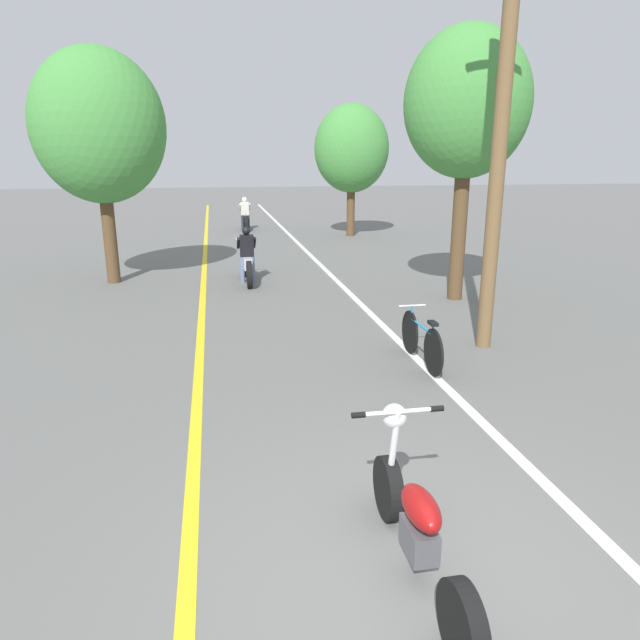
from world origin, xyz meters
name	(u,v)px	position (x,y,z in m)	size (l,w,h in m)	color
ground_plane	(419,582)	(0.00, 0.00, 0.00)	(120.00, 120.00, 0.00)	#60605E
lane_stripe_center	(204,275)	(-1.70, 12.06, 0.00)	(0.14, 48.00, 0.01)	yellow
lane_stripe_edge	(327,271)	(1.67, 12.06, 0.00)	(0.14, 48.00, 0.01)	white
utility_pole	(503,105)	(2.99, 5.10, 3.81)	(1.10, 0.24, 7.43)	brown
roadside_tree_right_near	(467,105)	(3.87, 8.33, 4.09)	(2.63, 2.37, 5.65)	#513A23
roadside_tree_right_far	(352,149)	(4.06, 19.20, 3.37)	(2.92, 2.63, 5.07)	#513A23
roadside_tree_left	(99,127)	(-3.93, 11.57, 3.74)	(3.11, 2.80, 5.55)	#513A23
motorcycle_foreground	(417,523)	(0.01, 0.13, 0.42)	(0.77, 2.11, 1.11)	black
motorcycle_rider_lead	(247,262)	(-0.58, 10.97, 0.53)	(0.50, 2.09, 1.40)	black
motorcycle_rider_far	(245,217)	(0.00, 22.03, 0.53)	(0.50, 2.05, 1.41)	black
bicycle_parked	(421,340)	(1.65, 4.48, 0.38)	(0.44, 1.72, 0.81)	black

